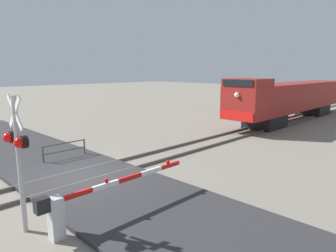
{
  "coord_description": "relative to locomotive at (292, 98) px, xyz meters",
  "views": [
    {
      "loc": [
        11.36,
        -6.2,
        4.55
      ],
      "look_at": [
        0.84,
        4.45,
        1.8
      ],
      "focal_mm": 32.59,
      "sensor_mm": 36.0,
      "label": 1
    }
  ],
  "objects": [
    {
      "name": "rail_track_left",
      "position": [
        -0.72,
        -21.27,
        -2.0
      ],
      "size": [
        0.08,
        80.0,
        0.15
      ],
      "primitive_type": "cube",
      "color": "#59544C",
      "rests_on": "ground_plane"
    },
    {
      "name": "crossing_signal",
      "position": [
        2.79,
        -24.64,
        0.35
      ],
      "size": [
        1.18,
        0.33,
        3.92
      ],
      "color": "#ADADB2",
      "rests_on": "ground_plane"
    },
    {
      "name": "road_surface",
      "position": [
        0.0,
        -21.27,
        -2.0
      ],
      "size": [
        36.0,
        4.93,
        0.14
      ],
      "primitive_type": "cube",
      "color": "#2D2D30",
      "rests_on": "ground_plane"
    },
    {
      "name": "rail_track_right",
      "position": [
        0.72,
        -21.27,
        -2.0
      ],
      "size": [
        0.08,
        80.0,
        0.15
      ],
      "primitive_type": "cube",
      "color": "#59544C",
      "rests_on": "ground_plane"
    },
    {
      "name": "guard_railing",
      "position": [
        -2.9,
        -20.5,
        -1.46
      ],
      "size": [
        0.08,
        2.31,
        0.95
      ],
      "color": "#4C4742",
      "rests_on": "ground_plane"
    },
    {
      "name": "ground_plane",
      "position": [
        0.0,
        -21.27,
        -2.08
      ],
      "size": [
        160.0,
        160.0,
        0.0
      ],
      "primitive_type": "plane",
      "color": "gray"
    },
    {
      "name": "locomotive",
      "position": [
        0.0,
        0.0,
        0.0
      ],
      "size": [
        2.8,
        19.09,
        3.95
      ],
      "color": "black",
      "rests_on": "ground_plane"
    },
    {
      "name": "crossing_gate",
      "position": [
        3.83,
        -23.52,
        -1.27
      ],
      "size": [
        0.36,
        5.41,
        1.3
      ],
      "color": "silver",
      "rests_on": "ground_plane"
    }
  ]
}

